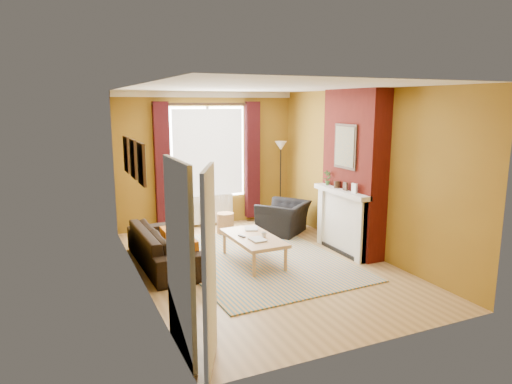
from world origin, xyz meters
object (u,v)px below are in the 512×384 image
(coffee_table, at_px, (253,239))
(floor_lamp, at_px, (281,158))
(armchair, at_px, (284,218))
(wicker_stool, at_px, (225,223))
(sofa, at_px, (165,246))

(coffee_table, relative_size, floor_lamp, 0.77)
(armchair, distance_m, wicker_stool, 1.17)
(coffee_table, bearing_deg, armchair, 45.59)
(coffee_table, bearing_deg, wicker_stool, 83.33)
(sofa, xyz_separation_m, armchair, (2.57, 0.82, 0.01))
(armchair, bearing_deg, sofa, -21.67)
(armchair, relative_size, floor_lamp, 0.55)
(sofa, height_order, wicker_stool, sofa)
(armchair, relative_size, coffee_table, 0.72)
(sofa, bearing_deg, wicker_stool, -51.85)
(wicker_stool, bearing_deg, armchair, -21.94)
(wicker_stool, distance_m, floor_lamp, 1.95)
(sofa, distance_m, floor_lamp, 3.62)
(sofa, relative_size, coffee_table, 1.55)
(floor_lamp, bearing_deg, wicker_stool, -161.37)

